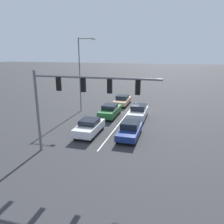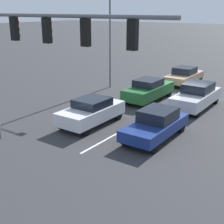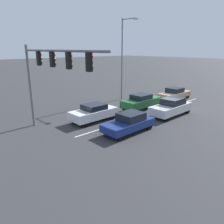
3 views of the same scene
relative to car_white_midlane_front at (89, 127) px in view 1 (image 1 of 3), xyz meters
The scene contains 9 objects.
ground_plane 9.10m from the car_white_midlane_front, 102.50° to the right, with size 240.00×240.00×0.00m, color #333335.
lane_stripe_left_divider 6.16m from the car_white_midlane_front, 108.74° to the right, with size 0.12×18.14×0.01m, color silver.
car_white_midlane_front is the anchor object (origin of this frame).
car_navy_leftlane_front 3.86m from the car_white_midlane_front, behind, with size 1.76×4.27×1.46m.
car_darkgreen_midlane_second 6.14m from the car_white_midlane_front, 92.36° to the right, with size 1.78×4.63×1.55m.
car_silver_leftlane_second 7.37m from the car_white_midlane_front, 119.70° to the right, with size 1.83×4.66×1.62m.
car_tan_midlane_third 12.45m from the car_white_midlane_front, 91.42° to the right, with size 1.84×4.66×1.47m.
traffic_signal_gantry 5.94m from the car_white_midlane_front, 100.03° to the left, with size 9.35×0.37×6.37m.
street_lamp_right_shoulder 9.90m from the car_white_midlane_front, 62.54° to the right, with size 2.28×0.24×9.35m.
Camera 1 is at (-5.46, 27.13, 7.69)m, focal length 35.00 mm.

